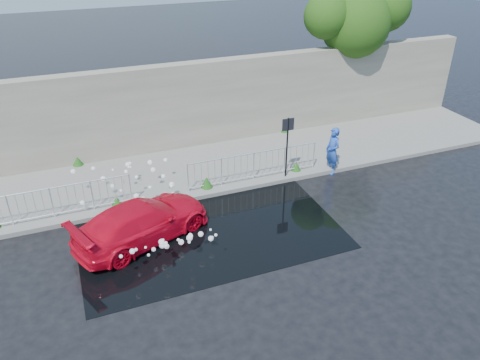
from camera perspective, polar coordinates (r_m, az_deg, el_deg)
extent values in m
plane|color=black|center=(14.04, -4.47, -8.83)|extent=(90.00, 90.00, 0.00)
cube|color=slate|center=(18.09, -9.21, 0.63)|extent=(30.00, 4.00, 0.15)
cube|color=slate|center=(16.39, -7.61, -2.49)|extent=(30.00, 0.25, 0.16)
cube|color=slate|center=(19.31, -11.14, 8.32)|extent=(30.00, 0.60, 3.50)
cube|color=black|center=(14.92, -3.78, -6.17)|extent=(8.00, 5.00, 0.01)
cylinder|color=black|center=(17.18, 5.72, 3.67)|extent=(0.06, 0.06, 2.50)
cube|color=black|center=(16.77, 5.89, 6.75)|extent=(0.45, 0.04, 0.45)
cylinder|color=#332114|center=(23.69, 13.22, 13.56)|extent=(0.36, 0.36, 5.00)
sphere|color=#1F4510|center=(22.31, 13.89, 18.10)|extent=(3.09, 3.09, 3.09)
sphere|color=#1F4510|center=(23.08, 17.36, 19.54)|extent=(2.23, 2.23, 2.23)
sphere|color=#1F4510|center=(21.43, 10.51, 19.09)|extent=(1.97, 1.97, 1.97)
cylinder|color=silver|center=(16.16, -13.21, -0.99)|extent=(0.05, 0.05, 1.10)
cylinder|color=silver|center=(15.88, -22.30, -0.98)|extent=(5.00, 0.04, 0.04)
cylinder|color=silver|center=(16.35, -21.68, -3.85)|extent=(5.00, 0.04, 0.04)
cylinder|color=silver|center=(16.47, -6.38, 0.27)|extent=(0.05, 0.05, 1.10)
cylinder|color=silver|center=(18.19, 8.96, 3.05)|extent=(0.05, 0.05, 1.10)
cylinder|color=silver|center=(16.94, 1.70, 3.30)|extent=(5.00, 0.04, 0.04)
cylinder|color=silver|center=(17.37, 1.65, 0.48)|extent=(5.00, 0.04, 0.04)
cone|color=#124616|center=(16.37, -14.80, -2.44)|extent=(0.36, 0.36, 0.29)
cone|color=#124616|center=(16.84, -4.07, -0.26)|extent=(0.44, 0.44, 0.41)
cone|color=#124616|center=(18.08, 6.86, 1.71)|extent=(0.38, 0.38, 0.35)
cone|color=#124616|center=(19.42, -19.19, 2.22)|extent=(0.42, 0.42, 0.35)
cone|color=#124616|center=(21.40, 5.42, 6.27)|extent=(0.34, 0.34, 0.32)
sphere|color=white|center=(16.98, -17.47, 1.37)|extent=(0.14, 0.14, 0.14)
sphere|color=white|center=(16.24, -8.34, -0.53)|extent=(0.18, 0.18, 0.18)
sphere|color=white|center=(15.64, -10.28, -3.92)|extent=(0.16, 0.16, 0.16)
sphere|color=white|center=(16.38, -9.35, 0.45)|extent=(0.15, 0.15, 0.15)
sphere|color=white|center=(15.74, -13.82, -3.59)|extent=(0.12, 0.12, 0.12)
sphere|color=white|center=(16.92, -10.94, 2.12)|extent=(0.18, 0.18, 0.18)
sphere|color=white|center=(16.70, -10.57, 1.24)|extent=(0.17, 0.17, 0.17)
sphere|color=white|center=(16.93, -13.22, 1.56)|extent=(0.07, 0.07, 0.07)
sphere|color=white|center=(15.26, -17.42, -5.20)|extent=(0.16, 0.16, 0.16)
sphere|color=white|center=(16.05, -10.93, -0.87)|extent=(0.11, 0.11, 0.11)
sphere|color=white|center=(16.86, -13.74, 1.02)|extent=(0.13, 0.13, 0.13)
sphere|color=white|center=(16.48, -12.52, 0.35)|extent=(0.12, 0.12, 0.12)
sphere|color=white|center=(16.22, -15.32, -0.68)|extent=(0.14, 0.14, 0.14)
sphere|color=white|center=(15.62, -12.22, -2.55)|extent=(0.07, 0.07, 0.07)
sphere|color=white|center=(16.99, -15.26, 1.22)|extent=(0.08, 0.08, 0.08)
sphere|color=white|center=(15.61, -14.99, -4.18)|extent=(0.11, 0.11, 0.11)
sphere|color=white|center=(16.46, -16.35, 0.17)|extent=(0.17, 0.17, 0.17)
sphere|color=white|center=(16.00, -8.39, -0.76)|extent=(0.11, 0.11, 0.11)
sphere|color=white|center=(16.28, -14.33, -1.26)|extent=(0.09, 0.09, 0.09)
sphere|color=white|center=(17.04, -13.56, 1.85)|extent=(0.16, 0.16, 0.16)
sphere|color=white|center=(15.49, -16.85, -4.57)|extent=(0.09, 0.09, 0.09)
sphere|color=white|center=(17.21, -9.08, 2.43)|extent=(0.14, 0.14, 0.14)
sphere|color=white|center=(17.05, -13.44, 1.55)|extent=(0.08, 0.08, 0.08)
sphere|color=white|center=(16.93, -19.69, 0.99)|extent=(0.17, 0.17, 0.17)
sphere|color=white|center=(16.09, -9.03, -1.76)|extent=(0.17, 0.17, 0.17)
sphere|color=white|center=(15.64, -12.89, -3.42)|extent=(0.07, 0.07, 0.07)
sphere|color=white|center=(15.82, -12.54, -1.90)|extent=(0.17, 0.17, 0.17)
sphere|color=white|center=(16.08, -18.68, -2.64)|extent=(0.16, 0.16, 0.16)
sphere|color=white|center=(15.78, -9.40, -2.91)|extent=(0.15, 0.15, 0.15)
sphere|color=white|center=(15.92, -11.72, -2.26)|extent=(0.16, 0.16, 0.16)
sphere|color=white|center=(15.93, -11.87, -2.11)|extent=(0.07, 0.07, 0.07)
sphere|color=white|center=(15.91, -8.21, -1.60)|extent=(0.09, 0.09, 0.09)
sphere|color=white|center=(17.28, -13.30, 2.00)|extent=(0.12, 0.12, 0.12)
sphere|color=white|center=(15.60, -13.59, -3.63)|extent=(0.15, 0.15, 0.15)
sphere|color=white|center=(13.76, -3.36, -6.95)|extent=(0.06, 0.06, 0.06)
sphere|color=white|center=(13.15, -6.18, -7.03)|extent=(0.18, 0.18, 0.18)
sphere|color=white|center=(13.54, -8.93, -7.99)|extent=(0.15, 0.15, 0.15)
sphere|color=white|center=(13.82, -15.29, -9.40)|extent=(0.17, 0.17, 0.17)
sphere|color=white|center=(12.89, -9.04, -7.61)|extent=(0.11, 0.11, 0.11)
sphere|color=white|center=(12.85, -14.31, -9.01)|extent=(0.10, 0.10, 0.10)
sphere|color=white|center=(14.00, -7.52, -7.20)|extent=(0.08, 0.08, 0.08)
sphere|color=white|center=(13.05, -13.00, -8.47)|extent=(0.15, 0.15, 0.15)
sphere|color=white|center=(14.02, -3.58, -7.13)|extent=(0.16, 0.16, 0.16)
sphere|color=white|center=(13.80, -4.81, -6.59)|extent=(0.16, 0.16, 0.16)
sphere|color=white|center=(13.00, -2.97, -6.71)|extent=(0.09, 0.09, 0.09)
sphere|color=white|center=(13.78, -3.61, -6.07)|extent=(0.07, 0.07, 0.07)
sphere|color=white|center=(13.78, -17.93, -8.92)|extent=(0.12, 0.12, 0.12)
sphere|color=white|center=(13.29, -5.94, -6.80)|extent=(0.09, 0.09, 0.09)
sphere|color=white|center=(13.72, -10.48, -8.31)|extent=(0.13, 0.13, 0.13)
sphere|color=white|center=(13.53, -9.38, -7.23)|extent=(0.08, 0.08, 0.08)
sphere|color=white|center=(14.09, -7.19, -7.52)|extent=(0.18, 0.18, 0.18)
sphere|color=white|center=(13.41, -6.09, -6.71)|extent=(0.13, 0.13, 0.13)
sphere|color=white|center=(13.25, -11.45, -8.05)|extent=(0.08, 0.08, 0.08)
sphere|color=white|center=(13.66, -12.56, -8.28)|extent=(0.10, 0.10, 0.10)
sphere|color=white|center=(13.77, -9.47, -7.87)|extent=(0.18, 0.18, 0.18)
sphere|color=white|center=(12.44, -11.08, -8.95)|extent=(0.08, 0.08, 0.08)
sphere|color=white|center=(13.62, -6.21, -7.53)|extent=(0.09, 0.09, 0.09)
sphere|color=white|center=(12.96, -9.56, -7.45)|extent=(0.17, 0.17, 0.17)
sphere|color=white|center=(14.11, -7.56, -7.24)|extent=(0.08, 0.08, 0.08)
imported|color=red|center=(14.52, -11.83, -4.95)|extent=(4.66, 3.25, 1.25)
imported|color=#234CB3|center=(18.12, 11.22, 3.51)|extent=(0.50, 0.71, 1.85)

